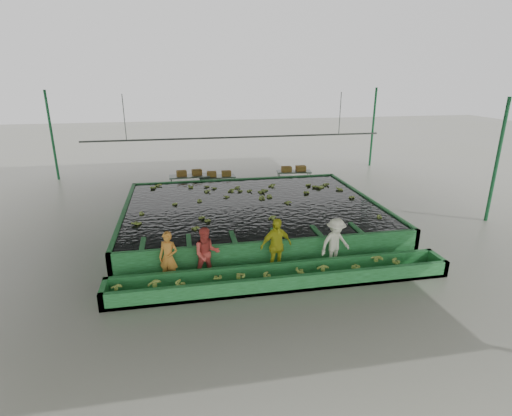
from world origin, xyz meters
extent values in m
plane|color=gray|center=(0.00, 0.00, 0.00)|extent=(80.00, 80.00, 0.00)
cube|color=gray|center=(0.00, 0.00, 5.00)|extent=(20.00, 22.00, 0.04)
cube|color=black|center=(0.00, 1.50, 0.85)|extent=(9.70, 7.70, 0.00)
cylinder|color=#59605B|center=(0.00, 5.00, 3.00)|extent=(0.08, 0.08, 14.00)
cylinder|color=#59605B|center=(-5.00, 5.00, 4.00)|extent=(0.04, 0.04, 2.00)
cylinder|color=#59605B|center=(5.00, 5.00, 4.00)|extent=(0.04, 0.04, 2.00)
imported|color=orange|center=(-3.21, -2.80, 0.79)|extent=(0.68, 0.58, 1.58)
imported|color=#D5483E|center=(-2.11, -2.80, 0.81)|extent=(0.83, 0.67, 1.62)
imported|color=gold|center=(-0.02, -2.80, 0.88)|extent=(1.11, 0.66, 1.77)
imported|color=#ECEECD|center=(1.88, -2.80, 0.82)|extent=(1.18, 0.88, 1.63)
camera|label=1|loc=(-2.71, -13.54, 5.83)|focal=28.00mm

